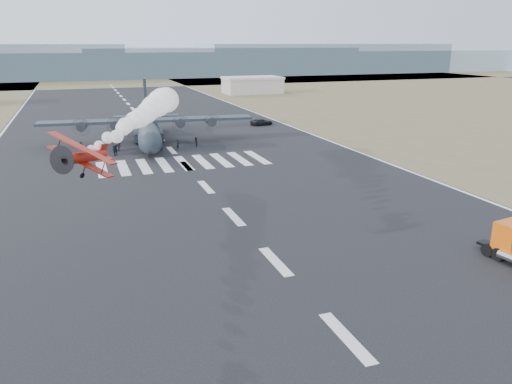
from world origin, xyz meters
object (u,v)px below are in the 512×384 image
crew_c (117,149)px  crew_g (161,147)px  aerobatic_biplane (83,157)px  crew_d (81,147)px  crew_a (178,145)px  crew_h (196,142)px  hangar_right (252,85)px  crew_b (119,146)px  crew_f (114,150)px  crew_e (150,142)px  transport_aircraft (148,126)px  support_vehicle (262,122)px

crew_c → crew_g: crew_c is taller
aerobatic_biplane → crew_d: (-0.12, 49.98, -8.94)m
crew_a → crew_h: bearing=-26.3°
hangar_right → crew_b: hangar_right is taller
crew_f → crew_h: crew_f is taller
hangar_right → crew_e: bearing=-119.8°
crew_c → crew_e: 7.98m
crew_h → crew_b: bearing=-80.3°
crew_e → crew_h: (7.64, -2.85, -0.00)m
hangar_right → transport_aircraft: bearing=-121.0°
crew_b → crew_d: crew_d is taller
crew_b → crew_f: 3.87m
transport_aircraft → crew_f: size_ratio=22.04×
hangar_right → crew_e: size_ratio=12.11×
crew_b → crew_f: crew_f is taller
crew_d → support_vehicle: bearing=49.4°
hangar_right → transport_aircraft: size_ratio=0.54×
hangar_right → aerobatic_biplane: (-60.44, -136.89, 6.86)m
aerobatic_biplane → crew_h: (19.06, 48.53, -9.03)m
crew_c → crew_g: size_ratio=1.07×
aerobatic_biplane → hangar_right: bearing=85.6°
transport_aircraft → crew_g: bearing=-80.0°
crew_c → crew_f: (-0.40, -0.37, -0.07)m
crew_e → crew_f: crew_f is taller
transport_aircraft → crew_c: (-6.58, -10.01, -1.89)m
aerobatic_biplane → crew_e: bearing=96.9°
crew_d → crew_e: 11.63m
aerobatic_biplane → support_vehicle: size_ratio=1.02×
crew_a → support_vehicle: bearing=-10.1°
crew_d → crew_a: bearing=13.8°
crew_e → support_vehicle: bearing=30.6°
crew_b → crew_g: (6.46, -3.32, 0.07)m
crew_b → crew_h: bearing=-88.4°
aerobatic_biplane → crew_e: 53.40m
crew_d → crew_g: 13.17m
support_vehicle → crew_b: size_ratio=3.19×
transport_aircraft → crew_f: bearing=-117.5°
hangar_right → crew_g: size_ratio=11.81×
crew_e → crew_b: bearing=-161.3°
crew_d → crew_g: (12.63, -3.74, -0.06)m
crew_a → crew_g: crew_a is taller
crew_c → crew_d: same height
support_vehicle → crew_h: size_ratio=3.01×
crew_c → crew_a: bearing=-99.1°
crew_c → crew_d: 6.61m
transport_aircraft → crew_b: size_ratio=23.77×
crew_a → crew_d: bearing=116.7°
crew_d → crew_h: crew_d is taller
crew_a → crew_b: size_ratio=1.13×
support_vehicle → crew_h: (-19.35, -18.83, 0.14)m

